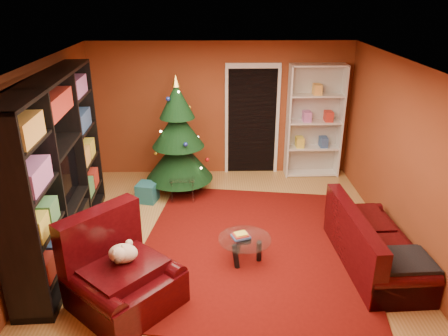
{
  "coord_description": "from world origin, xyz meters",
  "views": [
    {
      "loc": [
        -0.13,
        -5.51,
        3.51
      ],
      "look_at": [
        0.0,
        0.4,
        1.05
      ],
      "focal_mm": 35.0,
      "sensor_mm": 36.0,
      "label": 1
    }
  ],
  "objects_px": {
    "acrylic_chair": "(182,177)",
    "christmas_tree": "(178,137)",
    "white_bookshelf": "(314,122)",
    "dog": "(123,253)",
    "rug": "(254,247)",
    "coffee_table": "(245,250)",
    "media_unit": "(57,169)",
    "gift_box_teal": "(147,192)",
    "sofa": "(377,239)",
    "armchair": "(124,273)",
    "gift_box_green": "(191,181)",
    "gift_box_red": "(189,170)"
  },
  "relations": [
    {
      "from": "acrylic_chair",
      "to": "christmas_tree",
      "type": "bearing_deg",
      "value": 99.91
    },
    {
      "from": "white_bookshelf",
      "to": "christmas_tree",
      "type": "bearing_deg",
      "value": -164.65
    },
    {
      "from": "white_bookshelf",
      "to": "dog",
      "type": "relative_size",
      "value": 5.64
    },
    {
      "from": "rug",
      "to": "coffee_table",
      "type": "bearing_deg",
      "value": -116.06
    },
    {
      "from": "coffee_table",
      "to": "acrylic_chair",
      "type": "relative_size",
      "value": 0.83
    },
    {
      "from": "rug",
      "to": "media_unit",
      "type": "xyz_separation_m",
      "value": [
        -2.7,
        0.1,
        1.21
      ]
    },
    {
      "from": "media_unit",
      "to": "gift_box_teal",
      "type": "height_order",
      "value": "media_unit"
    },
    {
      "from": "dog",
      "to": "media_unit",
      "type": "bearing_deg",
      "value": 83.81
    },
    {
      "from": "christmas_tree",
      "to": "white_bookshelf",
      "type": "relative_size",
      "value": 0.96
    },
    {
      "from": "media_unit",
      "to": "white_bookshelf",
      "type": "distance_m",
      "value": 4.82
    },
    {
      "from": "christmas_tree",
      "to": "gift_box_teal",
      "type": "height_order",
      "value": "christmas_tree"
    },
    {
      "from": "gift_box_teal",
      "to": "sofa",
      "type": "distance_m",
      "value": 3.9
    },
    {
      "from": "gift_box_teal",
      "to": "acrylic_chair",
      "type": "height_order",
      "value": "acrylic_chair"
    },
    {
      "from": "christmas_tree",
      "to": "gift_box_teal",
      "type": "relative_size",
      "value": 6.47
    },
    {
      "from": "gift_box_teal",
      "to": "dog",
      "type": "distance_m",
      "value": 2.72
    },
    {
      "from": "rug",
      "to": "coffee_table",
      "type": "relative_size",
      "value": 5.19
    },
    {
      "from": "armchair",
      "to": "dog",
      "type": "height_order",
      "value": "armchair"
    },
    {
      "from": "gift_box_teal",
      "to": "dog",
      "type": "relative_size",
      "value": 0.83
    },
    {
      "from": "media_unit",
      "to": "sofa",
      "type": "xyz_separation_m",
      "value": [
        4.29,
        -0.54,
        -0.82
      ]
    },
    {
      "from": "sofa",
      "to": "armchair",
      "type": "bearing_deg",
      "value": 100.47
    },
    {
      "from": "white_bookshelf",
      "to": "coffee_table",
      "type": "relative_size",
      "value": 3.13
    },
    {
      "from": "rug",
      "to": "gift_box_green",
      "type": "distance_m",
      "value": 2.32
    },
    {
      "from": "acrylic_chair",
      "to": "armchair",
      "type": "bearing_deg",
      "value": -101.98
    },
    {
      "from": "dog",
      "to": "gift_box_green",
      "type": "bearing_deg",
      "value": 31.51
    },
    {
      "from": "media_unit",
      "to": "acrylic_chair",
      "type": "xyz_separation_m",
      "value": [
        1.57,
        1.51,
        -0.79
      ]
    },
    {
      "from": "gift_box_green",
      "to": "acrylic_chair",
      "type": "xyz_separation_m",
      "value": [
        -0.12,
        -0.47,
        0.29
      ]
    },
    {
      "from": "gift_box_teal",
      "to": "coffee_table",
      "type": "bearing_deg",
      "value": -49.75
    },
    {
      "from": "christmas_tree",
      "to": "armchair",
      "type": "relative_size",
      "value": 1.86
    },
    {
      "from": "gift_box_green",
      "to": "armchair",
      "type": "relative_size",
      "value": 0.24
    },
    {
      "from": "christmas_tree",
      "to": "gift_box_red",
      "type": "relative_size",
      "value": 10.66
    },
    {
      "from": "media_unit",
      "to": "sofa",
      "type": "height_order",
      "value": "media_unit"
    },
    {
      "from": "christmas_tree",
      "to": "sofa",
      "type": "height_order",
      "value": "christmas_tree"
    },
    {
      "from": "christmas_tree",
      "to": "gift_box_red",
      "type": "height_order",
      "value": "christmas_tree"
    },
    {
      "from": "gift_box_teal",
      "to": "dog",
      "type": "bearing_deg",
      "value": -87.19
    },
    {
      "from": "coffee_table",
      "to": "dog",
      "type": "bearing_deg",
      "value": -151.53
    },
    {
      "from": "gift_box_green",
      "to": "gift_box_red",
      "type": "height_order",
      "value": "gift_box_green"
    },
    {
      "from": "christmas_tree",
      "to": "white_bookshelf",
      "type": "distance_m",
      "value": 2.68
    },
    {
      "from": "gift_box_green",
      "to": "dog",
      "type": "distance_m",
      "value": 3.3
    },
    {
      "from": "white_bookshelf",
      "to": "dog",
      "type": "distance_m",
      "value": 4.86
    },
    {
      "from": "rug",
      "to": "media_unit",
      "type": "distance_m",
      "value": 2.96
    },
    {
      "from": "christmas_tree",
      "to": "sofa",
      "type": "distance_m",
      "value": 3.74
    },
    {
      "from": "gift_box_teal",
      "to": "white_bookshelf",
      "type": "distance_m",
      "value": 3.45
    },
    {
      "from": "media_unit",
      "to": "dog",
      "type": "height_order",
      "value": "media_unit"
    },
    {
      "from": "gift_box_green",
      "to": "dog",
      "type": "height_order",
      "value": "dog"
    },
    {
      "from": "media_unit",
      "to": "armchair",
      "type": "distance_m",
      "value": 1.85
    },
    {
      "from": "christmas_tree",
      "to": "armchair",
      "type": "bearing_deg",
      "value": -97.47
    },
    {
      "from": "white_bookshelf",
      "to": "armchair",
      "type": "bearing_deg",
      "value": -128.07
    },
    {
      "from": "media_unit",
      "to": "armchair",
      "type": "relative_size",
      "value": 2.74
    },
    {
      "from": "coffee_table",
      "to": "gift_box_teal",
      "type": "bearing_deg",
      "value": 130.25
    },
    {
      "from": "white_bookshelf",
      "to": "sofa",
      "type": "height_order",
      "value": "white_bookshelf"
    }
  ]
}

